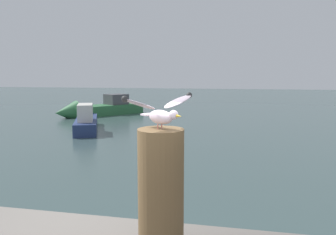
{
  "coord_description": "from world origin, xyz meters",
  "views": [
    {
      "loc": [
        1.37,
        -2.69,
        2.7
      ],
      "look_at": [
        0.84,
        -0.18,
        2.37
      ],
      "focal_mm": 35.97,
      "sensor_mm": 36.0,
      "label": 1
    }
  ],
  "objects": [
    {
      "name": "mooring_post",
      "position": [
        0.84,
        -0.43,
        1.88
      ],
      "size": [
        0.33,
        0.33,
        0.88
      ],
      "primitive_type": "cylinder",
      "color": "brown",
      "rests_on": "harbor_quay"
    },
    {
      "name": "seagull",
      "position": [
        0.85,
        -0.43,
        2.44
      ],
      "size": [
        0.45,
        0.56,
        0.25
      ],
      "color": "#C66A60",
      "rests_on": "mooring_post"
    },
    {
      "name": "boat_green",
      "position": [
        -7.71,
        17.73,
        0.42
      ],
      "size": [
        4.8,
        5.66,
        1.67
      ],
      "color": "#2D6B3D",
      "rests_on": "ground_plane"
    },
    {
      "name": "boat_navy",
      "position": [
        -5.92,
        12.5,
        0.41
      ],
      "size": [
        2.76,
        4.82,
        1.46
      ],
      "color": "navy",
      "rests_on": "ground_plane"
    }
  ]
}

